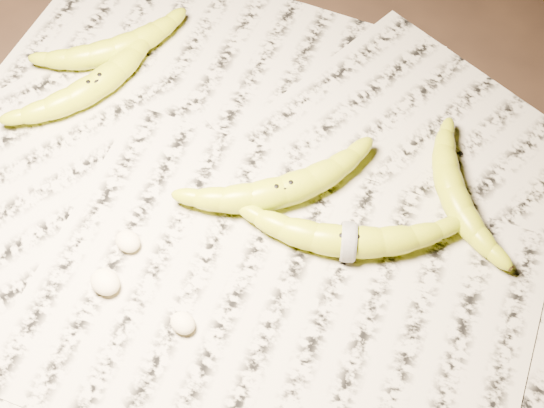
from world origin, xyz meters
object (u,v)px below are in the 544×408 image
Objects in this scene: banana_left_a at (95,84)px; banana_left_b at (114,48)px; banana_upper_a at (453,191)px; banana_taped at (348,240)px; banana_center at (283,190)px.

banana_left_b is (-0.02, 0.06, -0.00)m from banana_left_a.
banana_left_b and banana_upper_a have the same top height.
banana_left_b is at bearing 140.38° from banana_taped.
banana_center is 1.19× the size of banana_upper_a.
banana_left_a is at bearing -130.20° from banana_left_b.
banana_left_a is 0.47m from banana_upper_a.
banana_taped is at bearing -60.53° from banana_center.
banana_left_a is at bearing 148.84° from banana_taped.
banana_left_b is 1.03× the size of banana_upper_a.
banana_left_b is at bearing 30.83° from banana_left_a.
banana_left_b is 0.42m from banana_taped.
banana_upper_a is at bearing -51.42° from banana_left_b.
banana_taped is (0.42, -0.04, 0.00)m from banana_left_b.
banana_taped is 0.14m from banana_upper_a.
banana_taped is (0.39, 0.02, 0.00)m from banana_left_a.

